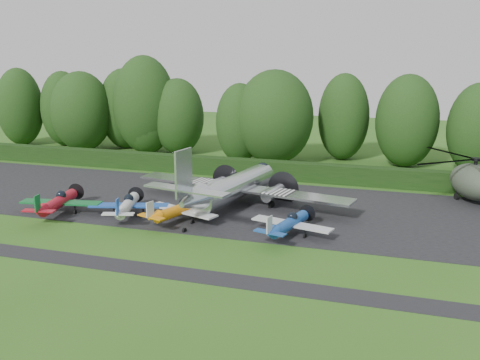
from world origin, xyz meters
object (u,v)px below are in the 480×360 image
(light_plane_orange, at_px, (179,210))
(light_plane_blue, at_px, (289,224))
(helicopter, at_px, (474,179))
(transport_plane, at_px, (234,187))
(light_plane_white, at_px, (128,205))
(light_plane_red, at_px, (59,202))

(light_plane_orange, distance_m, light_plane_blue, 9.51)
(helicopter, bearing_deg, transport_plane, -134.91)
(transport_plane, height_order, light_plane_orange, transport_plane)
(helicopter, bearing_deg, light_plane_white, -130.93)
(transport_plane, height_order, light_plane_white, transport_plane)
(light_plane_white, relative_size, light_plane_blue, 1.04)
(transport_plane, distance_m, light_plane_blue, 8.91)
(light_plane_blue, xyz_separation_m, helicopter, (14.40, 14.38, 1.24))
(light_plane_orange, bearing_deg, light_plane_red, 167.55)
(transport_plane, xyz_separation_m, light_plane_orange, (-3.05, -5.38, -0.85))
(transport_plane, relative_size, light_plane_orange, 3.05)
(light_plane_red, xyz_separation_m, helicopter, (34.68, 14.87, 1.14))
(transport_plane, relative_size, light_plane_red, 2.85)
(light_plane_red, distance_m, light_plane_blue, 20.29)
(light_plane_red, bearing_deg, light_plane_blue, 11.17)
(light_plane_red, distance_m, light_plane_orange, 10.87)
(light_plane_white, bearing_deg, helicopter, 41.83)
(light_plane_red, relative_size, light_plane_blue, 1.09)
(transport_plane, relative_size, helicopter, 1.39)
(helicopter, bearing_deg, light_plane_orange, -126.82)
(light_plane_red, relative_size, light_plane_orange, 1.07)
(light_plane_white, height_order, helicopter, helicopter)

